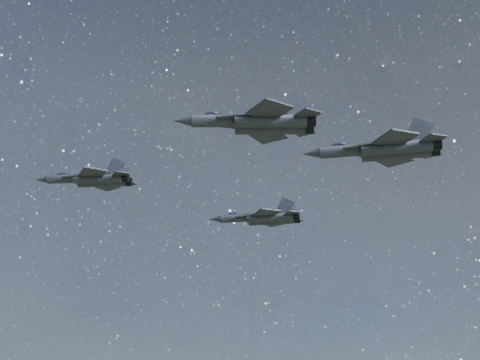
{
  "coord_description": "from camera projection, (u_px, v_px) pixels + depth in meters",
  "views": [
    {
      "loc": [
        7.11,
        -77.11,
        125.88
      ],
      "look_at": [
        2.73,
        -1.42,
        152.91
      ],
      "focal_mm": 42.0,
      "sensor_mm": 36.0,
      "label": 1
    }
  ],
  "objects": [
    {
      "name": "jet_left",
      "position": [
        263.0,
        218.0,
        102.38
      ],
      "size": [
        17.71,
        12.35,
        4.46
      ],
      "rotation": [
        0.0,
        0.0,
        -0.13
      ],
      "color": "#2B2D36"
    },
    {
      "name": "jet_slot",
      "position": [
        384.0,
        149.0,
        75.99
      ],
      "size": [
        19.33,
        13.41,
        4.86
      ],
      "rotation": [
        0.0,
        0.0,
        -0.15
      ],
      "color": "#2B2D36"
    },
    {
      "name": "jet_lead",
      "position": [
        93.0,
        179.0,
        83.42
      ],
      "size": [
        15.08,
        10.74,
        3.85
      ],
      "rotation": [
        0.0,
        0.0,
        -0.02
      ],
      "color": "#2B2D36"
    },
    {
      "name": "jet_right",
      "position": [
        258.0,
        122.0,
        60.94
      ],
      "size": [
        16.09,
        11.38,
        4.08
      ],
      "rotation": [
        0.0,
        0.0,
        0.05
      ],
      "color": "#2B2D36"
    }
  ]
}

